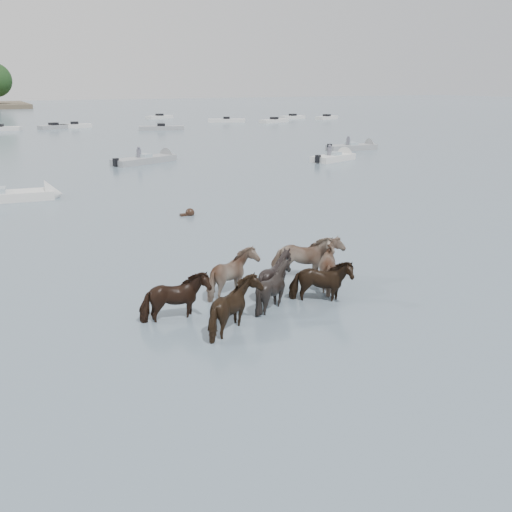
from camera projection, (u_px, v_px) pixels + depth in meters
name	position (u px, v px, depth m)	size (l,w,h in m)	color
ground	(249.00, 342.00, 14.05)	(400.00, 400.00, 0.00)	slate
pony_herd	(273.00, 282.00, 16.57)	(7.10, 4.71, 1.69)	black
swimming_pony	(189.00, 213.00, 27.29)	(0.72, 0.44, 0.44)	black
motorboat_b	(15.00, 196.00, 30.74)	(6.35, 2.26, 1.92)	silver
motorboat_c	(152.00, 159.00, 45.30)	(6.05, 3.81, 1.92)	gray
motorboat_d	(338.00, 157.00, 46.49)	(4.82, 3.04, 1.92)	silver
motorboat_e	(358.00, 147.00, 53.64)	(5.43, 2.00, 1.92)	gray
distant_flotilla	(21.00, 127.00, 77.26)	(102.61, 28.97, 0.93)	silver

